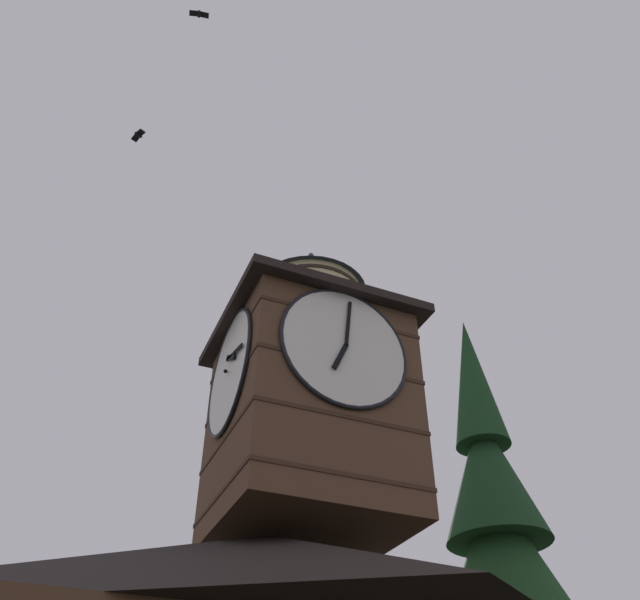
{
  "coord_description": "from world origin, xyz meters",
  "views": [
    {
      "loc": [
        3.1,
        11.51,
        1.51
      ],
      "look_at": [
        -2.87,
        -2.3,
        13.39
      ],
      "focal_mm": 37.23,
      "sensor_mm": 36.0,
      "label": 1
    }
  ],
  "objects_px": {
    "pine_tree_behind": "(278,580)",
    "flying_bird_low": "(138,135)",
    "pine_tree_aside": "(509,599)",
    "flying_bird_high": "(199,14)",
    "clock_tower": "(309,392)"
  },
  "relations": [
    {
      "from": "pine_tree_behind",
      "to": "flying_bird_high",
      "type": "relative_size",
      "value": 32.14
    },
    {
      "from": "clock_tower",
      "to": "flying_bird_high",
      "type": "distance_m",
      "value": 10.69
    },
    {
      "from": "clock_tower",
      "to": "pine_tree_behind",
      "type": "distance_m",
      "value": 5.79
    },
    {
      "from": "flying_bird_high",
      "to": "flying_bird_low",
      "type": "xyz_separation_m",
      "value": [
        0.71,
        -2.61,
        -2.51
      ]
    },
    {
      "from": "pine_tree_aside",
      "to": "flying_bird_high",
      "type": "bearing_deg",
      "value": 32.2
    },
    {
      "from": "clock_tower",
      "to": "flying_bird_low",
      "type": "distance_m",
      "value": 8.46
    },
    {
      "from": "pine_tree_behind",
      "to": "flying_bird_low",
      "type": "bearing_deg",
      "value": 40.61
    },
    {
      "from": "clock_tower",
      "to": "pine_tree_aside",
      "type": "distance_m",
      "value": 11.25
    },
    {
      "from": "pine_tree_behind",
      "to": "flying_bird_low",
      "type": "height_order",
      "value": "pine_tree_behind"
    },
    {
      "from": "clock_tower",
      "to": "flying_bird_low",
      "type": "height_order",
      "value": "flying_bird_low"
    },
    {
      "from": "pine_tree_aside",
      "to": "flying_bird_low",
      "type": "distance_m",
      "value": 18.69
    },
    {
      "from": "pine_tree_behind",
      "to": "flying_bird_high",
      "type": "height_order",
      "value": "flying_bird_high"
    },
    {
      "from": "flying_bird_high",
      "to": "clock_tower",
      "type": "bearing_deg",
      "value": -143.25
    },
    {
      "from": "pine_tree_aside",
      "to": "pine_tree_behind",
      "type": "bearing_deg",
      "value": 4.93
    },
    {
      "from": "pine_tree_behind",
      "to": "pine_tree_aside",
      "type": "xyz_separation_m",
      "value": [
        -8.42,
        -0.73,
        0.5
      ]
    }
  ]
}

